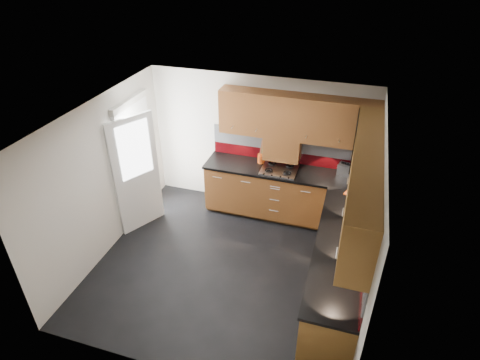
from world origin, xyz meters
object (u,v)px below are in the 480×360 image
(utensil_pot, at_px, (261,157))
(food_processor, at_px, (354,196))
(toaster, at_px, (346,170))
(gas_hob, at_px, (279,169))

(utensil_pot, relative_size, food_processor, 1.70)
(toaster, relative_size, food_processor, 1.11)
(utensil_pot, bearing_deg, toaster, 0.34)
(gas_hob, bearing_deg, food_processor, -26.88)
(gas_hob, height_order, food_processor, food_processor)
(toaster, bearing_deg, gas_hob, -170.69)
(gas_hob, xyz_separation_m, toaster, (1.07, 0.18, 0.08))
(utensil_pot, distance_m, food_processor, 1.77)
(gas_hob, xyz_separation_m, utensil_pot, (-0.35, 0.17, 0.08))
(utensil_pot, bearing_deg, food_processor, -26.54)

